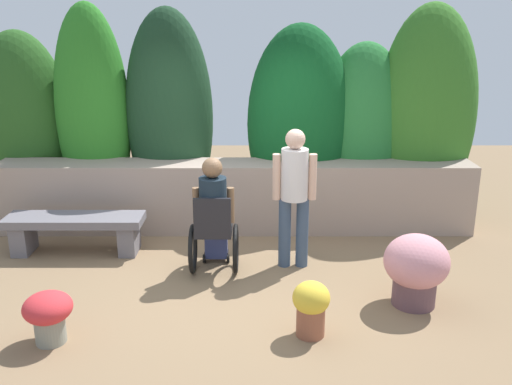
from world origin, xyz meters
The scene contains 9 objects.
ground_plane centered at (0.00, 0.00, 0.00)m, with size 13.61×13.61×0.00m, color #83684A.
stone_retaining_wall centered at (0.00, 1.55, 0.46)m, with size 6.28×0.58×0.93m, color gray.
hedge_backdrop centered at (0.06, 2.11, 1.38)m, with size 6.98×1.19×2.96m.
stone_bench centered at (-1.91, 0.74, 0.32)m, with size 1.65×0.46×0.47m.
person_in_wheelchair centered at (-0.19, 0.22, 0.62)m, with size 0.53×0.66×1.33m.
person_standing_companion centered at (0.70, 0.35, 0.92)m, with size 0.49×0.30×1.60m.
flower_pot_purple_near centered at (1.85, -0.58, 0.40)m, with size 0.64×0.64×0.73m.
flower_pot_terracotta_by_wall centered at (-1.54, -1.27, 0.28)m, with size 0.43×0.43×0.47m.
flower_pot_red_accent centered at (0.77, -1.15, 0.29)m, with size 0.34×0.34×0.52m.
Camera 1 is at (0.28, -5.67, 2.75)m, focal length 39.72 mm.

